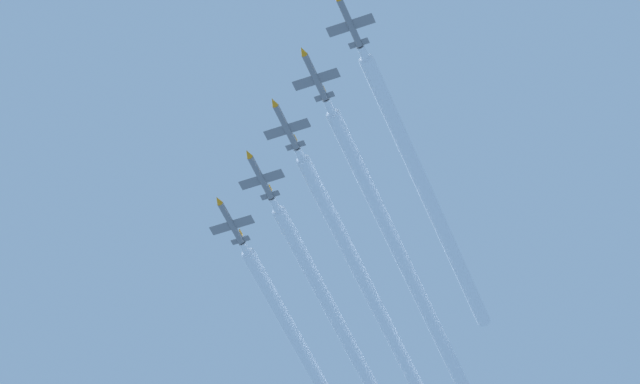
{
  "coord_description": "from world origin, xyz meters",
  "views": [
    {
      "loc": [
        -69.35,
        161.1,
        1.38
      ],
      "look_at": [
        0.18,
        -16.63,
        235.53
      ],
      "focal_mm": 88.41,
      "sensor_mm": 36.0,
      "label": 1
    }
  ],
  "objects": [
    {
      "name": "smoke_trail_second_echelon",
      "position": [
        -8.53,
        -41.69,
        236.64
      ],
      "size": [
        2.85,
        88.57,
        2.85
      ],
      "color": "white"
    },
    {
      "name": "smoke_trail_fourth_echelon",
      "position": [
        8.95,
        -57.81,
        234.22
      ],
      "size": [
        2.85,
        88.37,
        2.85
      ],
      "color": "white"
    },
    {
      "name": "jet_third_echelon",
      "position": [
        0.36,
        0.55,
        235.61
      ],
      "size": [
        8.78,
        12.78,
        3.07
      ],
      "color": "slate"
    },
    {
      "name": "smoke_trail_lead",
      "position": [
        -18.18,
        -26.58,
        238.17
      ],
      "size": [
        2.85,
        73.79,
        2.85
      ],
      "color": "white"
    },
    {
      "name": "smoke_trail_third_echelon",
      "position": [
        0.36,
        -41.34,
        235.58
      ],
      "size": [
        2.85,
        72.15,
        2.85
      ],
      "color": "white"
    },
    {
      "name": "jet_second_echelon",
      "position": [
        -8.53,
        8.4,
        236.67
      ],
      "size": [
        8.78,
        12.78,
        3.07
      ],
      "color": "slate"
    },
    {
      "name": "jet_lead",
      "position": [
        -18.18,
        16.12,
        238.2
      ],
      "size": [
        8.78,
        12.78,
        3.07
      ],
      "color": "slate"
    },
    {
      "name": "smoke_trail_fifth_echelon",
      "position": [
        18.27,
        -57.29,
        233.05
      ],
      "size": [
        2.85,
        72.35,
        2.85
      ],
      "color": "white"
    },
    {
      "name": "jet_fourth_echelon",
      "position": [
        8.95,
        -7.83,
        234.25
      ],
      "size": [
        8.78,
        12.78,
        3.07
      ],
      "color": "slate"
    },
    {
      "name": "jet_fifth_echelon",
      "position": [
        18.27,
        -15.3,
        233.08
      ],
      "size": [
        8.78,
        12.78,
        3.07
      ],
      "color": "slate"
    }
  ]
}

